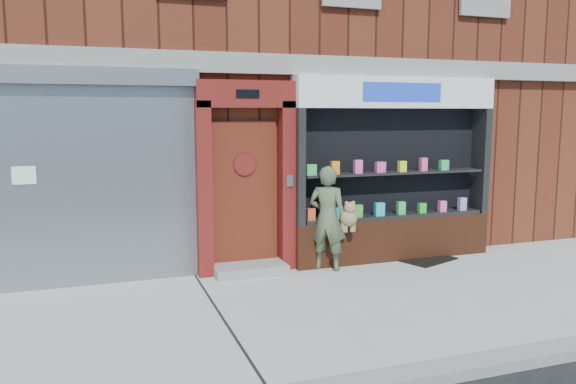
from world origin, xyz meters
name	(u,v)px	position (x,y,z in m)	size (l,w,h in m)	color
ground	(342,304)	(0.00, 0.00, 0.00)	(80.00, 80.00, 0.00)	#9E9E99
curb	(440,372)	(0.00, -2.15, 0.06)	(60.00, 0.30, 0.12)	gray
building	(229,40)	(0.00, 5.99, 4.00)	(12.00, 8.16, 8.00)	#501E12
shutter_bay	(87,164)	(-3.00, 1.93, 1.72)	(3.10, 0.30, 3.04)	gray
red_door_bay	(246,177)	(-0.75, 1.86, 1.46)	(1.52, 0.58, 2.90)	#56110E
pharmacy_bay	(393,177)	(1.75, 1.81, 1.37)	(3.50, 0.41, 3.00)	#5A2815
woman	(329,218)	(0.48, 1.54, 0.82)	(0.79, 0.67, 1.63)	#4B593A
doormat	(426,259)	(2.25, 1.53, 0.01)	(0.90, 0.63, 0.02)	black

